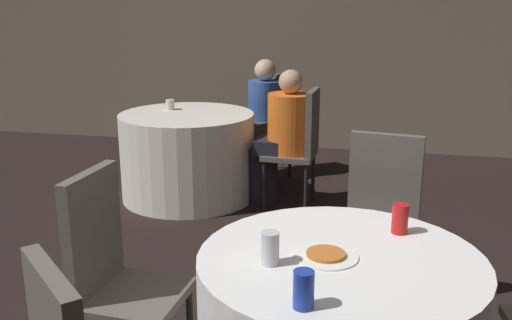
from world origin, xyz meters
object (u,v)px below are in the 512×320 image
at_px(soda_can_blue, 304,289).
at_px(soda_can_silver, 270,248).
at_px(chair_near_west, 112,265).
at_px(chair_far_northeast, 273,117).
at_px(person_blue_shirt, 259,120).
at_px(pizza_plate_near, 326,255).
at_px(chair_near_north, 381,211).
at_px(table_far, 188,156).
at_px(person_orange_shirt, 282,137).
at_px(chair_far_east, 302,139).
at_px(soda_can_red, 400,219).

bearing_deg(soda_can_blue, soda_can_silver, 119.88).
distance_m(chair_near_west, chair_far_northeast, 3.25).
bearing_deg(person_blue_shirt, pizza_plate_near, 142.91).
bearing_deg(chair_near_north, chair_far_northeast, -57.75).
distance_m(table_far, chair_near_west, 2.51).
relative_size(table_far, person_orange_shirt, 1.01).
bearing_deg(soda_can_silver, chair_near_north, 69.70).
height_order(person_blue_shirt, soda_can_silver, person_blue_shirt).
bearing_deg(chair_near_north, chair_far_east, -58.76).
bearing_deg(table_far, pizza_plate_near, -60.80).
relative_size(chair_near_west, chair_near_north, 1.00).
relative_size(chair_near_west, chair_far_east, 1.00).
xyz_separation_m(pizza_plate_near, soda_can_blue, (-0.03, -0.37, 0.05)).
bearing_deg(chair_far_east, pizza_plate_near, -167.33).
distance_m(table_far, pizza_plate_near, 2.91).
bearing_deg(soda_can_silver, chair_near_west, 166.34).
xyz_separation_m(chair_near_west, soda_can_silver, (0.71, -0.17, 0.22)).
bearing_deg(person_blue_shirt, table_far, 90.00).
distance_m(table_far, soda_can_silver, 2.93).
bearing_deg(soda_can_silver, chair_far_northeast, 100.49).
bearing_deg(soda_can_blue, chair_near_north, 80.01).
xyz_separation_m(person_orange_shirt, soda_can_silver, (0.40, -2.58, 0.21)).
distance_m(chair_near_north, person_orange_shirt, 1.72).
bearing_deg(chair_far_northeast, soda_can_red, 146.48).
bearing_deg(chair_near_north, pizza_plate_near, 86.90).
relative_size(chair_near_west, chair_far_northeast, 1.00).
bearing_deg(soda_can_red, chair_far_northeast, 109.84).
xyz_separation_m(table_far, chair_far_east, (0.98, -0.05, 0.21)).
xyz_separation_m(soda_can_silver, soda_can_red, (0.46, 0.39, 0.00)).
bearing_deg(soda_can_blue, chair_far_northeast, 102.08).
relative_size(chair_near_north, soda_can_red, 7.97).
distance_m(chair_far_northeast, soda_can_silver, 3.48).
bearing_deg(soda_can_red, soda_can_blue, -114.43).
relative_size(person_blue_shirt, soda_can_red, 9.22).
xyz_separation_m(person_orange_shirt, pizza_plate_near, (0.59, -2.48, 0.16)).
height_order(person_orange_shirt, soda_can_silver, person_orange_shirt).
relative_size(pizza_plate_near, soda_can_silver, 1.97).
bearing_deg(table_far, chair_near_north, -44.22).
distance_m(table_far, person_orange_shirt, 0.85).
distance_m(chair_near_north, chair_far_east, 1.64).
bearing_deg(soda_can_blue, chair_near_west, 152.77).
xyz_separation_m(person_orange_shirt, soda_can_red, (0.86, -2.19, 0.21)).
relative_size(person_blue_shirt, soda_can_silver, 9.22).
xyz_separation_m(pizza_plate_near, soda_can_red, (0.27, 0.29, 0.05)).
bearing_deg(person_orange_shirt, person_blue_shirt, 28.67).
relative_size(pizza_plate_near, soda_can_red, 1.97).
height_order(chair_far_northeast, person_orange_shirt, person_orange_shirt).
bearing_deg(chair_far_east, table_far, 90.00).
bearing_deg(soda_can_red, table_far, 126.95).
xyz_separation_m(chair_far_east, soda_can_red, (0.70, -2.18, 0.22)).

